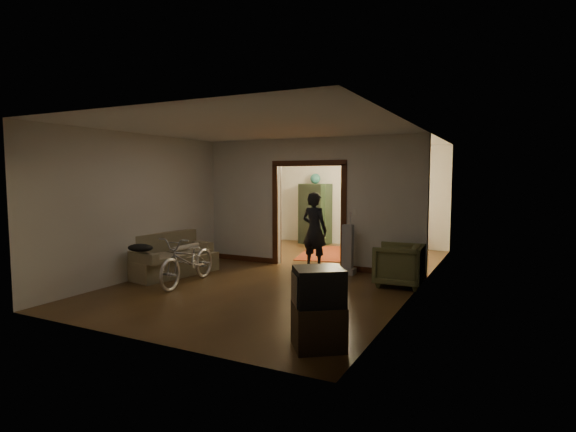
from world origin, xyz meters
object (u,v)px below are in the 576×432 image
Objects in this scene: armchair at (399,265)px; person at (314,230)px; locker at (315,214)px; bicycle at (188,260)px; sofa at (172,254)px; desk at (391,238)px.

person is (-2.01, 0.81, 0.44)m from armchair.
locker is at bearing -143.31° from armchair.
person reaches higher than bicycle.
locker is (0.10, 5.66, 0.43)m from bicycle.
locker reaches higher than armchair.
sofa is 1.05× the size of bicycle.
person is at bearing -123.20° from desk.
bicycle is (0.81, -0.50, 0.04)m from sofa.
armchair is at bearing 168.08° from person.
person is at bearing 50.71° from sofa.
armchair is 0.48× the size of locker.
bicycle reaches higher than sofa.
armchair is 0.51× the size of person.
armchair is (4.29, 1.11, -0.03)m from sofa.
sofa is 2.14× the size of armchair.
person is 0.93× the size of locker.
sofa is 1.02× the size of locker.
locker reaches higher than person.
armchair reaches higher than desk.
person is at bearing -115.04° from armchair.
desk is at bearing -167.59° from armchair.
sofa is 5.86m from desk.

